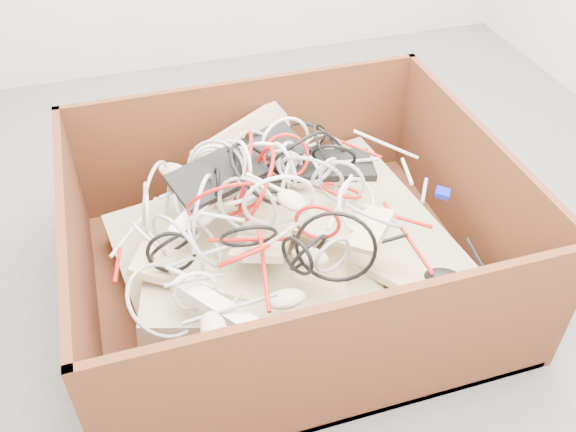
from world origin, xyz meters
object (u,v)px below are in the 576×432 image
object	(u,v)px
cardboard_box	(284,260)
power_strip_right	(217,308)
power_strip_left	(203,205)
vga_plug	(443,193)

from	to	relation	value
cardboard_box	power_strip_right	size ratio (longest dim) A/B	4.90
power_strip_left	vga_plug	bearing A→B (deg)	-46.02
power_strip_left	power_strip_right	xyz separation A→B (m)	(-0.04, -0.37, -0.05)
power_strip_right	cardboard_box	bearing A→B (deg)	96.56
cardboard_box	power_strip_right	distance (m)	0.47
cardboard_box	power_strip_left	size ratio (longest dim) A/B	5.00
power_strip_left	vga_plug	size ratio (longest dim) A/B	5.95
cardboard_box	vga_plug	size ratio (longest dim) A/B	29.77
cardboard_box	power_strip_right	xyz separation A→B (m)	(-0.28, -0.32, 0.20)
cardboard_box	vga_plug	bearing A→B (deg)	-7.10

